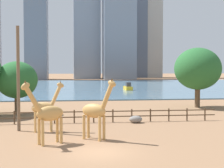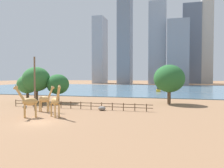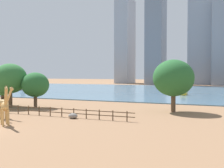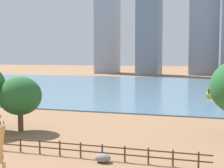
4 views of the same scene
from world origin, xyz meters
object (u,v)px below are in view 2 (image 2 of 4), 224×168
object	(u,v)px
utility_pole	(35,84)
giraffe_companion	(45,99)
boulder_near_fence	(102,108)
boulder_by_pole	(25,107)
giraffe_young	(55,102)
tree_left_large	(36,79)
tree_left_small	(58,84)
boat_ferry	(158,90)
boat_sailboat	(26,87)
giraffe_tall	(29,102)
tree_right_tall	(27,84)
tree_center_broad	(169,79)

from	to	relation	value
utility_pole	giraffe_companion	bearing A→B (deg)	-14.07
boulder_near_fence	boulder_by_pole	size ratio (longest dim) A/B	1.54
giraffe_young	boulder_near_fence	distance (m)	8.90
giraffe_young	tree_left_large	world-z (taller)	tree_left_large
utility_pole	tree_left_small	distance (m)	11.22
giraffe_young	boat_ferry	world-z (taller)	giraffe_young
boat_ferry	boat_sailboat	bearing A→B (deg)	87.76
boulder_by_pole	giraffe_young	bearing A→B (deg)	-33.29
giraffe_tall	tree_left_large	distance (m)	17.99
giraffe_young	tree_right_tall	xyz separation A→B (m)	(-15.84, 15.56, 1.73)
giraffe_companion	tree_left_large	size ratio (longest dim) A/B	0.56
giraffe_young	tree_center_broad	distance (m)	24.97
boulder_by_pole	boat_sailboat	bearing A→B (deg)	125.93
giraffe_tall	utility_pole	bearing A→B (deg)	-93.87
tree_center_broad	tree_left_small	distance (m)	23.91
giraffe_companion	boulder_near_fence	world-z (taller)	giraffe_companion
utility_pole	boat_ferry	world-z (taller)	utility_pole
boulder_by_pole	tree_left_small	distance (m)	9.90
tree_left_large	tree_right_tall	world-z (taller)	tree_left_large
tree_left_small	tree_left_large	bearing A→B (deg)	-162.80
tree_center_broad	boat_sailboat	world-z (taller)	tree_center_broad
giraffe_tall	boulder_near_fence	xyz separation A→B (m)	(8.03, 8.60, -1.86)
giraffe_young	tree_left_small	xyz separation A→B (m)	(-8.11, 15.50, 1.80)
giraffe_companion	boat_ferry	distance (m)	52.07
boulder_near_fence	boat_sailboat	bearing A→B (deg)	136.35
boat_ferry	utility_pole	bearing A→B (deg)	158.30
giraffe_young	tree_center_broad	bearing A→B (deg)	90.46
utility_pole	boulder_by_pole	xyz separation A→B (m)	(-3.59, 2.09, -4.26)
giraffe_young	utility_pole	distance (m)	8.07
boat_ferry	boat_sailboat	distance (m)	56.04
giraffe_young	tree_right_tall	distance (m)	22.28
boulder_by_pole	tree_right_tall	size ratio (longest dim) A/B	0.14
boulder_near_fence	boat_sailboat	size ratio (longest dim) A/B	0.23
utility_pole	boat_sailboat	size ratio (longest dim) A/B	1.63
giraffe_companion	boulder_by_pole	xyz separation A→B (m)	(-5.87, 2.66, -1.78)
giraffe_young	giraffe_companion	bearing A→B (deg)	175.42
boat_sailboat	boulder_near_fence	bearing A→B (deg)	-158.33
giraffe_tall	tree_left_small	size ratio (longest dim) A/B	0.74
giraffe_young	boat_sailboat	size ratio (longest dim) A/B	0.85
tree_left_small	tree_center_broad	bearing A→B (deg)	9.36
giraffe_young	tree_left_small	bearing A→B (deg)	156.65
boulder_near_fence	boat_sailboat	world-z (taller)	boat_sailboat
giraffe_companion	boulder_near_fence	size ratio (longest dim) A/B	3.36
giraffe_companion	tree_center_broad	xyz separation A→B (m)	(19.50, 15.51, 3.26)
boulder_near_fence	tree_left_small	xyz separation A→B (m)	(-12.63, 8.06, 3.66)
tree_center_broad	giraffe_companion	bearing A→B (deg)	-141.50
giraffe_companion	tree_left_small	bearing A→B (deg)	102.70
giraffe_tall	giraffe_companion	world-z (taller)	giraffe_tall
giraffe_companion	tree_center_broad	size ratio (longest dim) A/B	0.53
boat_sailboat	boat_ferry	bearing A→B (deg)	-115.31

